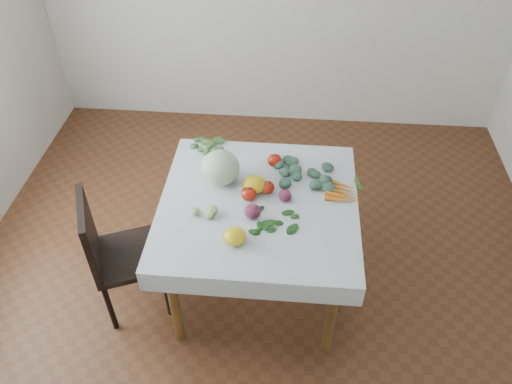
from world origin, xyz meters
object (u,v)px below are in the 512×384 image
Objects in this scene: chair at (113,250)px; heirloom_back at (255,184)px; carrot_bunch at (343,192)px; table at (259,215)px; cabbage at (220,167)px.

heirloom_back is (0.80, 0.31, 0.30)m from chair.
heirloom_back is 0.51m from carrot_bunch.
heirloom_back is (-0.03, 0.10, 0.15)m from table.
cabbage reaches higher than table.
carrot_bunch is (0.48, 0.11, 0.12)m from table.
chair is (-0.83, -0.21, -0.15)m from table.
table is at bearing -34.97° from cabbage.
table is 0.18m from heirloom_back.
cabbage is 1.08× the size of carrot_bunch.
table is 4.77× the size of carrot_bunch.
heirloom_back is at bearing -18.49° from cabbage.
cabbage is at bearing 32.47° from chair.
cabbage is 0.73m from carrot_bunch.
chair is at bearing -147.53° from cabbage.
chair reaches higher than table.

